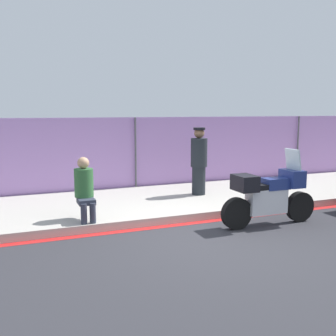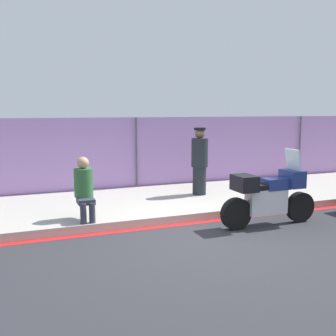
# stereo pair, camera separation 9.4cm
# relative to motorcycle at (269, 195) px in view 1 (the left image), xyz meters

# --- Properties ---
(ground_plane) EXTENTS (120.00, 120.00, 0.00)m
(ground_plane) POSITION_rel_motorcycle_xyz_m (-1.50, -0.37, -0.61)
(ground_plane) COLOR #2D2D33
(sidewalk) EXTENTS (40.66, 3.18, 0.17)m
(sidewalk) POSITION_rel_motorcycle_xyz_m (-1.50, 2.36, -0.53)
(sidewalk) COLOR #ADA89E
(sidewalk) RESTS_ON ground_plane
(curb_paint_stripe) EXTENTS (40.66, 0.18, 0.01)m
(curb_paint_stripe) POSITION_rel_motorcycle_xyz_m (-1.50, 0.68, -0.61)
(curb_paint_stripe) COLOR red
(curb_paint_stripe) RESTS_ON ground_plane
(storefront_fence) EXTENTS (38.62, 0.17, 2.07)m
(storefront_fence) POSITION_rel_motorcycle_xyz_m (-1.50, 4.03, 0.42)
(storefront_fence) COLOR #AD7FC6
(storefront_fence) RESTS_ON ground_plane
(motorcycle) EXTENTS (2.10, 0.51, 1.50)m
(motorcycle) POSITION_rel_motorcycle_xyz_m (0.00, 0.00, 0.00)
(motorcycle) COLOR black
(motorcycle) RESTS_ON ground_plane
(officer_standing) EXTENTS (0.41, 0.41, 1.67)m
(officer_standing) POSITION_rel_motorcycle_xyz_m (-0.33, 2.43, 0.40)
(officer_standing) COLOR #1E2328
(officer_standing) RESTS_ON sidewalk
(person_seated_on_curb) EXTENTS (0.36, 0.62, 1.20)m
(person_seated_on_curb) POSITION_rel_motorcycle_xyz_m (-3.37, 1.20, 0.22)
(person_seated_on_curb) COLOR #2D3342
(person_seated_on_curb) RESTS_ON sidewalk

